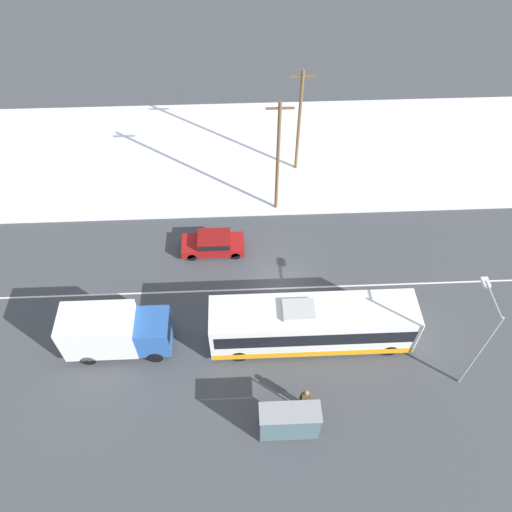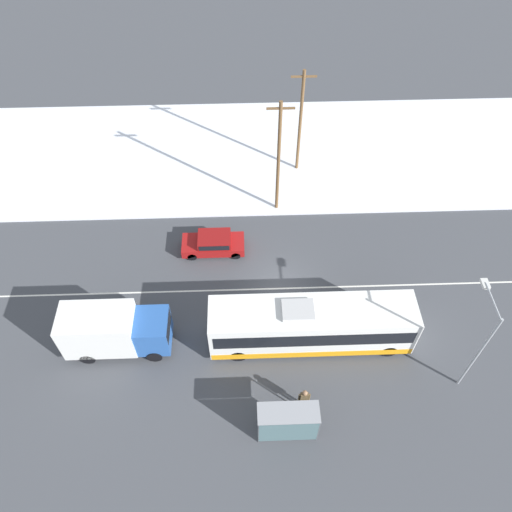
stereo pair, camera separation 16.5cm
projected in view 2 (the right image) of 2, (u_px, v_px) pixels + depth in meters
name	position (u px, v px, depth m)	size (l,w,h in m)	color
ground_plane	(279.00, 289.00, 32.70)	(120.00, 120.00, 0.00)	#424449
snow_lot	(269.00, 153.00, 41.48)	(80.00, 14.38, 0.12)	silver
lane_marking_center	(279.00, 289.00, 32.70)	(60.00, 0.12, 0.00)	silver
city_bus	(311.00, 325.00, 28.95)	(11.83, 2.57, 3.45)	white
box_truck	(113.00, 330.00, 28.63)	(6.09, 2.30, 3.28)	silver
sedan_car	(214.00, 243.00, 34.22)	(4.27, 1.80, 1.40)	maroon
pedestrian_at_stop	(304.00, 397.00, 26.75)	(0.65, 0.29, 1.81)	#23232D
bus_shelter	(288.00, 423.00, 25.27)	(3.15, 1.20, 2.40)	gray
streetlamp	(481.00, 336.00, 25.49)	(0.36, 2.60, 6.73)	#9EA3A8
utility_pole_roadside	(279.00, 158.00, 33.76)	(1.80, 0.24, 9.17)	brown
utility_pole_snowlot	(300.00, 122.00, 36.83)	(1.80, 0.24, 8.65)	brown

